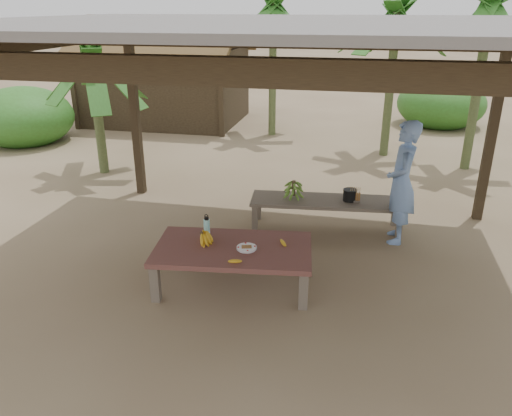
% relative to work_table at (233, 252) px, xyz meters
% --- Properties ---
extents(ground, '(80.00, 80.00, 0.00)m').
position_rel_work_table_xyz_m(ground, '(0.41, 0.43, -0.43)').
color(ground, brown).
rests_on(ground, ground).
extents(pavilion, '(6.60, 5.60, 2.95)m').
position_rel_work_table_xyz_m(pavilion, '(0.39, 0.42, 2.34)').
color(pavilion, black).
rests_on(pavilion, ground).
extents(work_table, '(1.91, 1.21, 0.50)m').
position_rel_work_table_xyz_m(work_table, '(0.00, 0.00, 0.00)').
color(work_table, brown).
rests_on(work_table, ground).
extents(bench, '(2.25, 0.81, 0.45)m').
position_rel_work_table_xyz_m(bench, '(0.92, 1.87, -0.04)').
color(bench, brown).
rests_on(bench, ground).
extents(ripe_banana_bunch, '(0.30, 0.27, 0.15)m').
position_rel_work_table_xyz_m(ripe_banana_bunch, '(-0.38, 0.03, 0.14)').
color(ripe_banana_bunch, yellow).
rests_on(ripe_banana_bunch, work_table).
extents(plate, '(0.23, 0.23, 0.04)m').
position_rel_work_table_xyz_m(plate, '(0.17, -0.03, 0.08)').
color(plate, white).
rests_on(plate, work_table).
extents(loose_banana_front, '(0.16, 0.13, 0.04)m').
position_rel_work_table_xyz_m(loose_banana_front, '(0.12, -0.37, 0.09)').
color(loose_banana_front, yellow).
rests_on(loose_banana_front, work_table).
extents(loose_banana_side, '(0.13, 0.15, 0.04)m').
position_rel_work_table_xyz_m(loose_banana_side, '(0.56, 0.18, 0.09)').
color(loose_banana_side, yellow).
rests_on(loose_banana_side, work_table).
extents(water_flask, '(0.07, 0.07, 0.28)m').
position_rel_work_table_xyz_m(water_flask, '(-0.38, 0.23, 0.18)').
color(water_flask, '#45D6D9').
rests_on(water_flask, work_table).
extents(green_banana_stalk, '(0.28, 0.28, 0.29)m').
position_rel_work_table_xyz_m(green_banana_stalk, '(0.44, 1.82, 0.16)').
color(green_banana_stalk, '#598C2D').
rests_on(green_banana_stalk, bench).
extents(cooking_pot, '(0.19, 0.19, 0.16)m').
position_rel_work_table_xyz_m(cooking_pot, '(1.25, 1.90, 0.10)').
color(cooking_pot, black).
rests_on(cooking_pot, bench).
extents(skewer_rack, '(0.19, 0.10, 0.24)m').
position_rel_work_table_xyz_m(skewer_rack, '(1.32, 1.86, 0.14)').
color(skewer_rack, '#A57F47').
rests_on(skewer_rack, bench).
extents(woman, '(0.42, 0.63, 1.71)m').
position_rel_work_table_xyz_m(woman, '(1.93, 1.67, 0.42)').
color(woman, '#6D8FCE').
rests_on(woman, ground).
extents(hut, '(4.40, 3.43, 2.85)m').
position_rel_work_table_xyz_m(hut, '(-4.09, 8.43, 0.67)').
color(hut, black).
rests_on(hut, ground).
extents(banana_plant_ne, '(1.80, 1.80, 3.31)m').
position_rel_work_table_xyz_m(banana_plant_ne, '(3.46, 5.42, 2.38)').
color(banana_plant_ne, '#596638').
rests_on(banana_plant_ne, ground).
extents(banana_plant_n, '(1.80, 1.80, 3.16)m').
position_rel_work_table_xyz_m(banana_plant_n, '(1.86, 6.09, 2.23)').
color(banana_plant_n, '#596638').
rests_on(banana_plant_n, ground).
extents(banana_plant_nw, '(1.80, 1.80, 3.33)m').
position_rel_work_table_xyz_m(banana_plant_nw, '(-0.90, 7.40, 2.40)').
color(banana_plant_nw, '#596638').
rests_on(banana_plant_nw, ground).
extents(banana_plant_w, '(1.80, 1.80, 2.43)m').
position_rel_work_table_xyz_m(banana_plant_w, '(-3.60, 3.64, 1.52)').
color(banana_plant_w, '#596638').
rests_on(banana_plant_w, ground).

